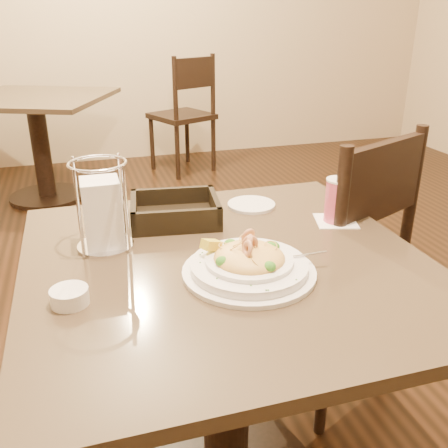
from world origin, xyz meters
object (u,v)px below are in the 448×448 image
object	(u,v)px
bread_basket	(175,213)
side_plate	(251,205)
dining_chair_near	(335,261)
drink_glass	(338,201)
main_table	(226,342)
dining_chair_far	(185,111)
pasta_bowl	(249,263)
napkin_caddy	(102,211)
butter_ramekin	(70,297)
background_table	(38,130)

from	to	relation	value
bread_basket	side_plate	bearing A→B (deg)	10.81
dining_chair_near	drink_glass	size ratio (longest dim) A/B	7.14
main_table	dining_chair_far	distance (m)	3.00
pasta_bowl	side_plate	xyz separation A→B (m)	(0.14, 0.38, -0.02)
bread_basket	napkin_caddy	size ratio (longest dim) A/B	1.19
side_plate	butter_ramekin	size ratio (longest dim) A/B	1.86
main_table	napkin_caddy	size ratio (longest dim) A/B	4.24
drink_glass	butter_ramekin	world-z (taller)	drink_glass
main_table	dining_chair_far	bearing A→B (deg)	79.31
pasta_bowl	bread_basket	distance (m)	0.35
background_table	dining_chair_near	distance (m)	2.51
background_table	napkin_caddy	size ratio (longest dim) A/B	5.58
background_table	butter_ramekin	world-z (taller)	butter_ramekin
background_table	butter_ramekin	bearing A→B (deg)	-85.87
drink_glass	side_plate	world-z (taller)	drink_glass
main_table	butter_ramekin	distance (m)	0.43
pasta_bowl	butter_ramekin	distance (m)	0.37
butter_ramekin	dining_chair_near	bearing A→B (deg)	25.79
bread_basket	side_plate	xyz separation A→B (m)	(0.23, 0.04, -0.02)
main_table	pasta_bowl	world-z (taller)	pasta_bowl
bread_basket	side_plate	size ratio (longest dim) A/B	1.84
dining_chair_near	butter_ramekin	size ratio (longest dim) A/B	12.67
napkin_caddy	side_plate	size ratio (longest dim) A/B	1.55
background_table	pasta_bowl	bearing A→B (deg)	-78.14
napkin_caddy	side_plate	bearing A→B (deg)	19.72
background_table	dining_chair_near	bearing A→B (deg)	-66.77
dining_chair_far	butter_ramekin	size ratio (longest dim) A/B	12.67
dining_chair_near	dining_chair_far	world-z (taller)	same
main_table	butter_ramekin	world-z (taller)	butter_ramekin
main_table	pasta_bowl	bearing A→B (deg)	-71.37
dining_chair_far	background_table	bearing A→B (deg)	-6.16
dining_chair_far	main_table	bearing A→B (deg)	55.56
main_table	butter_ramekin	xyz separation A→B (m)	(-0.34, -0.09, 0.24)
drink_glass	side_plate	bearing A→B (deg)	135.93
side_plate	butter_ramekin	distance (m)	0.64
side_plate	dining_chair_far	bearing A→B (deg)	81.62
dining_chair_near	dining_chair_far	size ratio (longest dim) A/B	1.00
dining_chair_near	drink_glass	distance (m)	0.34
pasta_bowl	napkin_caddy	world-z (taller)	napkin_caddy
napkin_caddy	dining_chair_far	bearing A→B (deg)	73.80
bread_basket	napkin_caddy	world-z (taller)	napkin_caddy
dining_chair_near	napkin_caddy	xyz separation A→B (m)	(-0.71, -0.15, 0.31)
main_table	bread_basket	distance (m)	0.36
bread_basket	pasta_bowl	bearing A→B (deg)	-74.68
pasta_bowl	butter_ramekin	xyz separation A→B (m)	(-0.37, -0.01, -0.01)
main_table	dining_chair_near	bearing A→B (deg)	33.06
background_table	side_plate	bearing A→B (deg)	-73.01
dining_chair_near	butter_ramekin	bearing A→B (deg)	1.75
dining_chair_far	napkin_caddy	distance (m)	2.93
bread_basket	side_plate	world-z (taller)	bread_basket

